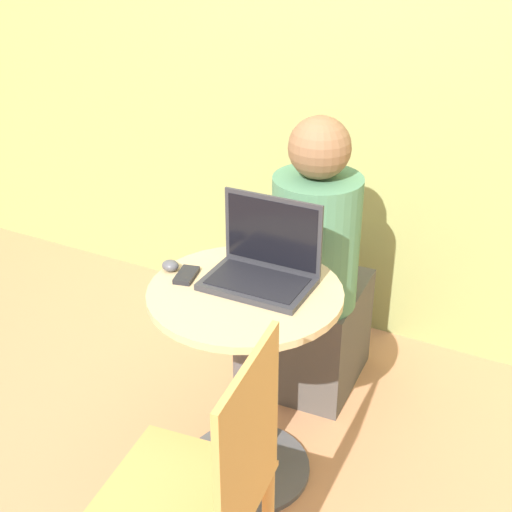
% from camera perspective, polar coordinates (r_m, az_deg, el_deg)
% --- Properties ---
extents(ground_plane, '(12.00, 12.00, 0.00)m').
position_cam_1_polar(ground_plane, '(2.67, -0.76, -16.65)').
color(ground_plane, tan).
extents(back_wall, '(7.00, 0.05, 2.60)m').
position_cam_1_polar(back_wall, '(2.97, 9.55, 16.42)').
color(back_wall, '#939956').
rests_on(back_wall, ground_plane).
extents(round_table, '(0.61, 0.61, 0.75)m').
position_cam_1_polar(round_table, '(2.36, -0.83, -8.41)').
color(round_table, '#4C4C51').
rests_on(round_table, ground_plane).
extents(laptop, '(0.34, 0.22, 0.27)m').
position_cam_1_polar(laptop, '(2.23, 0.58, -0.67)').
color(laptop, '#2D2D33').
rests_on(laptop, round_table).
extents(cell_phone, '(0.08, 0.12, 0.02)m').
position_cam_1_polar(cell_phone, '(2.29, -5.59, -1.53)').
color(cell_phone, black).
rests_on(cell_phone, round_table).
extents(computer_mouse, '(0.06, 0.05, 0.04)m').
position_cam_1_polar(computer_mouse, '(2.33, -6.82, -0.74)').
color(computer_mouse, '#4C4C51').
rests_on(computer_mouse, round_table).
extents(chair_empty, '(0.44, 0.44, 0.93)m').
position_cam_1_polar(chair_empty, '(1.92, -4.09, -18.57)').
color(chair_empty, tan).
rests_on(chair_empty, ground_plane).
extents(person_seated, '(0.33, 0.51, 1.17)m').
position_cam_1_polar(person_seated, '(2.76, 5.02, -2.22)').
color(person_seated, '#4C4742').
rests_on(person_seated, ground_plane).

